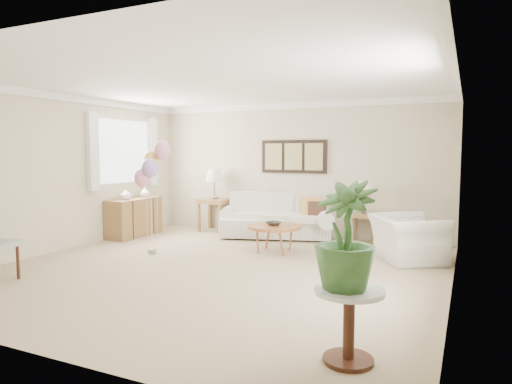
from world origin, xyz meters
TOP-DOWN VIEW (x-y plane):
  - ground_plane at (0.00, 0.00)m, footprint 6.00×6.00m
  - room_shell at (-0.11, 0.09)m, footprint 6.04×6.04m
  - wall_art_triptych at (0.00, 2.96)m, footprint 1.35×0.06m
  - sofa at (-0.19, 2.59)m, footprint 2.52×1.44m
  - end_table_left at (-1.66, 2.71)m, footprint 0.61×0.56m
  - end_table_right at (1.45, 2.75)m, footprint 0.50×0.45m
  - lamp_left at (-1.66, 2.71)m, footprint 0.35×0.35m
  - lamp_right at (1.45, 2.75)m, footprint 0.33×0.33m
  - coffee_table at (0.28, 1.33)m, footprint 0.88×0.88m
  - decor_bowl at (0.27, 1.32)m, footprint 0.30×0.30m
  - armchair at (2.32, 1.62)m, footprint 1.32×1.37m
  - side_table at (2.33, -2.06)m, footprint 0.54×0.54m
  - potted_plant at (2.30, -2.09)m, footprint 0.57×0.57m
  - credenza at (-2.76, 1.50)m, footprint 0.46×1.20m
  - vase_white at (-2.74, 1.25)m, footprint 0.26×0.26m
  - vase_sage at (-2.74, 1.81)m, footprint 0.21×0.21m
  - balloon_cluster at (-1.44, 0.39)m, footprint 0.54×0.47m

SIDE VIEW (x-z plane):
  - ground_plane at x=0.00m, z-range 0.00..0.00m
  - sofa at x=-0.19m, z-range -0.09..0.76m
  - armchair at x=2.32m, z-range 0.00..0.68m
  - credenza at x=-2.76m, z-range 0.00..0.74m
  - coffee_table at x=0.28m, z-range 0.19..0.63m
  - side_table at x=2.33m, z-range 0.15..0.74m
  - end_table_right at x=1.45m, z-range 0.18..0.72m
  - decor_bowl at x=0.27m, z-range 0.44..0.50m
  - end_table_left at x=-1.66m, z-range 0.23..0.90m
  - vase_sage at x=-2.74m, z-range 0.74..0.94m
  - vase_white at x=-2.74m, z-range 0.74..0.95m
  - lamp_right at x=1.45m, z-range 0.69..1.27m
  - potted_plant at x=2.30m, z-range 0.59..1.42m
  - lamp_left at x=-1.66m, z-range 0.83..1.44m
  - balloon_cluster at x=-1.44m, z-range 0.53..2.35m
  - wall_art_triptych at x=0.00m, z-range 1.23..1.88m
  - room_shell at x=-0.11m, z-range 0.33..2.93m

